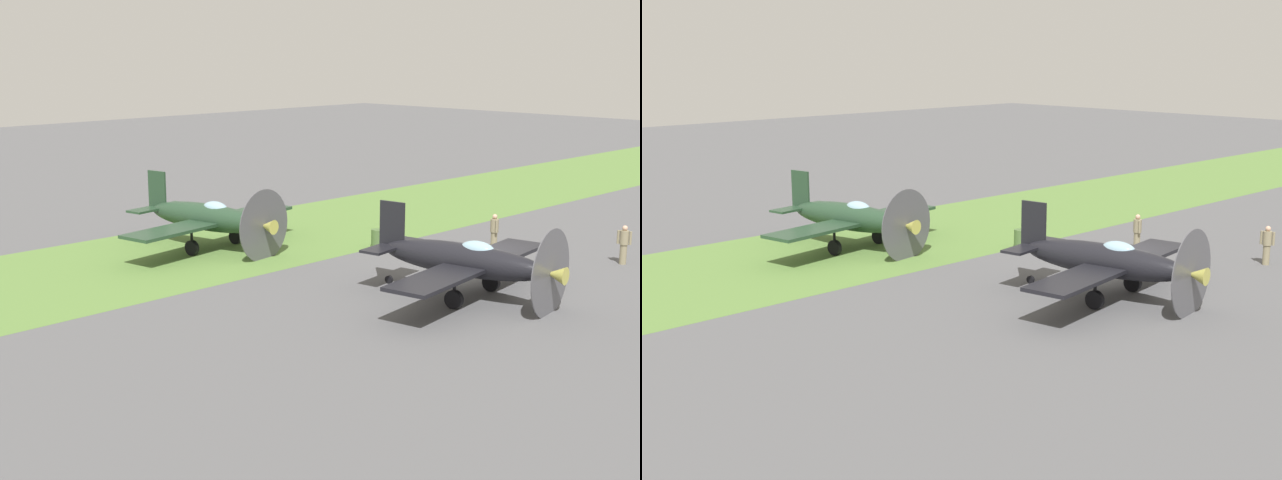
% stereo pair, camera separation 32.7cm
% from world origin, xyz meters
% --- Properties ---
extents(ground_plane, '(160.00, 160.00, 0.00)m').
position_xyz_m(ground_plane, '(0.00, 0.00, 0.00)').
color(ground_plane, '#515154').
extents(grass_verge, '(120.00, 11.00, 0.01)m').
position_xyz_m(grass_verge, '(0.00, -12.74, 0.00)').
color(grass_verge, '#567A38').
rests_on(grass_verge, ground).
extents(airplane_lead, '(9.96, 7.92, 3.53)m').
position_xyz_m(airplane_lead, '(2.53, 0.82, 1.48)').
color(airplane_lead, black).
rests_on(airplane_lead, ground).
extents(airplane_wingman, '(10.10, 8.04, 3.57)m').
position_xyz_m(airplane_wingman, '(4.28, -12.72, 1.50)').
color(airplane_wingman, '#233D28').
rests_on(airplane_wingman, ground).
extents(ground_crew_chief, '(0.41, 0.54, 1.73)m').
position_xyz_m(ground_crew_chief, '(-4.97, -3.01, 0.91)').
color(ground_crew_chief, '#847A5B').
rests_on(ground_crew_chief, ground).
extents(ground_crew_mechanic, '(0.38, 0.61, 1.73)m').
position_xyz_m(ground_crew_mechanic, '(-6.78, 2.51, 0.91)').
color(ground_crew_mechanic, '#847A5B').
rests_on(ground_crew_mechanic, ground).
extents(fuel_drum, '(0.60, 0.60, 0.90)m').
position_xyz_m(fuel_drum, '(-1.45, -7.17, 0.45)').
color(fuel_drum, '#476633').
rests_on(fuel_drum, ground).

